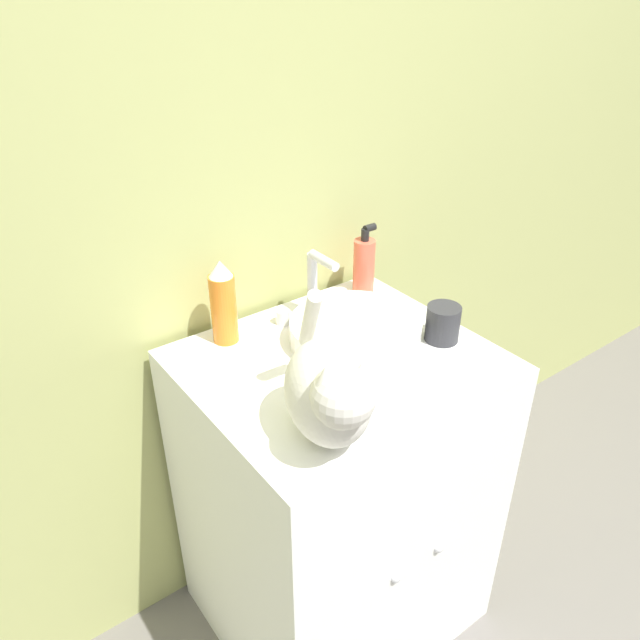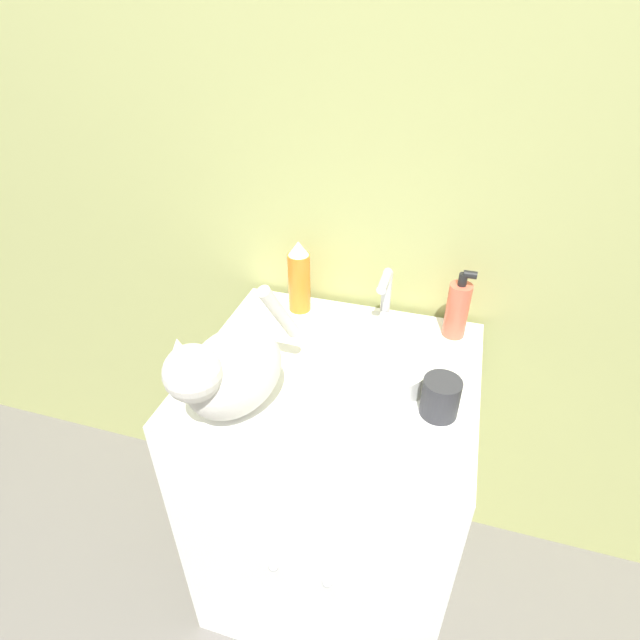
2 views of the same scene
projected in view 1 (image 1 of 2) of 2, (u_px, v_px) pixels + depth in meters
wall_back at (250, 123)px, 1.33m from camera, size 6.00×0.05×2.50m
vanity_cabinet at (337, 497)px, 1.53m from camera, size 0.63×0.57×0.82m
sink_basin at (355, 331)px, 1.37m from camera, size 0.29×0.29×0.05m
faucet at (315, 287)px, 1.45m from camera, size 0.20×0.10×0.17m
cat at (330, 391)px, 1.06m from camera, size 0.22×0.33×0.24m
soap_bottle at (364, 264)px, 1.56m from camera, size 0.06×0.05×0.18m
spray_bottle at (223, 303)px, 1.34m from camera, size 0.06×0.06×0.19m
cup at (443, 323)px, 1.37m from camera, size 0.08×0.08×0.08m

